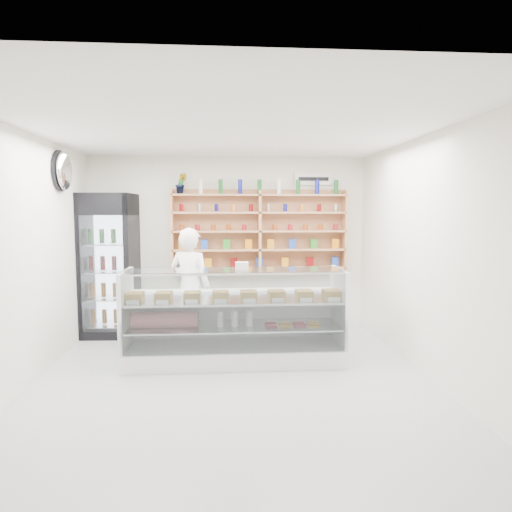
{
  "coord_description": "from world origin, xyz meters",
  "views": [
    {
      "loc": [
        -0.11,
        -5.03,
        1.93
      ],
      "look_at": [
        0.33,
        0.9,
        1.34
      ],
      "focal_mm": 32.0,
      "sensor_mm": 36.0,
      "label": 1
    }
  ],
  "objects": [
    {
      "name": "room",
      "position": [
        0.0,
        0.0,
        1.4
      ],
      "size": [
        5.0,
        5.0,
        5.0
      ],
      "color": "#A7A8AC",
      "rests_on": "ground"
    },
    {
      "name": "drinks_cooler",
      "position": [
        -1.85,
        2.13,
        1.1
      ],
      "size": [
        0.83,
        0.81,
        2.19
      ],
      "rotation": [
        0.0,
        0.0,
        -0.05
      ],
      "color": "black",
      "rests_on": "floor"
    },
    {
      "name": "shop_worker",
      "position": [
        -0.57,
        1.39,
        0.85
      ],
      "size": [
        0.72,
        0.61,
        1.7
      ],
      "primitive_type": "imported",
      "rotation": [
        0.0,
        0.0,
        2.76
      ],
      "color": "white",
      "rests_on": "floor"
    },
    {
      "name": "display_counter",
      "position": [
        0.04,
        0.67,
        0.34
      ],
      "size": [
        2.75,
        0.82,
        1.2
      ],
      "color": "white",
      "rests_on": "floor"
    },
    {
      "name": "wall_shelving",
      "position": [
        0.5,
        2.34,
        1.59
      ],
      "size": [
        2.84,
        0.28,
        1.33
      ],
      "color": "tan",
      "rests_on": "back_wall"
    },
    {
      "name": "wall_sign",
      "position": [
        1.4,
        2.47,
        2.45
      ],
      "size": [
        0.62,
        0.03,
        0.2
      ],
      "primitive_type": "cube",
      "color": "white",
      "rests_on": "back_wall"
    },
    {
      "name": "potted_plant",
      "position": [
        -0.75,
        2.34,
        2.36
      ],
      "size": [
        0.2,
        0.17,
        0.32
      ],
      "primitive_type": "imported",
      "rotation": [
        0.0,
        0.0,
        0.19
      ],
      "color": "#1E6626",
      "rests_on": "wall_shelving"
    },
    {
      "name": "security_mirror",
      "position": [
        -2.17,
        1.2,
        2.45
      ],
      "size": [
        0.15,
        0.5,
        0.5
      ],
      "primitive_type": "ellipsoid",
      "color": "silver",
      "rests_on": "left_wall"
    }
  ]
}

